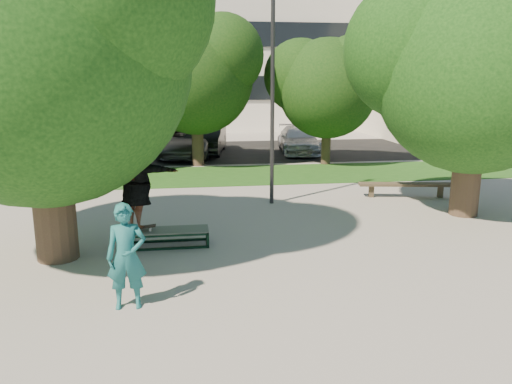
{
  "coord_description": "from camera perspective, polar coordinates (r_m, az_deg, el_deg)",
  "views": [
    {
      "loc": [
        -1.5,
        -9.32,
        3.68
      ],
      "look_at": [
        -0.1,
        0.6,
        1.38
      ],
      "focal_mm": 35.0,
      "sensor_mm": 36.0,
      "label": 1
    }
  ],
  "objects": [
    {
      "name": "bench",
      "position": [
        16.34,
        16.78,
        0.72
      ],
      "size": [
        2.96,
        0.89,
        0.45
      ],
      "rotation": [
        0.0,
        0.0,
        -0.17
      ],
      "color": "#493E2C",
      "rests_on": "ground"
    },
    {
      "name": "skater_rig",
      "position": [
        11.12,
        -13.58,
        0.26
      ],
      "size": [
        2.16,
        1.38,
        1.79
      ],
      "rotation": [
        0.0,
        0.0,
        2.72
      ],
      "color": "white",
      "rests_on": "grind_box"
    },
    {
      "name": "bg_tree_right",
      "position": [
        21.71,
        8.0,
        12.32
      ],
      "size": [
        5.04,
        4.31,
        5.43
      ],
      "color": "#38281E",
      "rests_on": "ground"
    },
    {
      "name": "bystander",
      "position": [
        8.34,
        -14.58,
        -7.15
      ],
      "size": [
        0.65,
        0.44,
        1.75
      ],
      "primitive_type": "imported",
      "rotation": [
        0.0,
        0.0,
        0.04
      ],
      "color": "#1B6367",
      "rests_on": "ground"
    },
    {
      "name": "tree_left",
      "position": [
        10.81,
        -23.97,
        15.82
      ],
      "size": [
        6.96,
        5.95,
        7.12
      ],
      "color": "#38281E",
      "rests_on": "ground"
    },
    {
      "name": "lamppost",
      "position": [
        14.54,
        1.89,
        10.85
      ],
      "size": [
        0.25,
        0.15,
        6.11
      ],
      "color": "#2D2D30",
      "rests_on": "ground"
    },
    {
      "name": "grass_strip",
      "position": [
        19.33,
        -0.47,
        1.99
      ],
      "size": [
        30.0,
        4.0,
        0.02
      ],
      "primitive_type": "cube",
      "color": "#164513",
      "rests_on": "ground"
    },
    {
      "name": "asphalt_strip",
      "position": [
        25.63,
        -4.62,
        4.65
      ],
      "size": [
        40.0,
        8.0,
        0.01
      ],
      "primitive_type": "cube",
      "color": "black",
      "rests_on": "ground"
    },
    {
      "name": "bg_tree_left",
      "position": [
        21.01,
        -22.54,
        12.12
      ],
      "size": [
        5.28,
        4.51,
        5.77
      ],
      "color": "#38281E",
      "rests_on": "ground"
    },
    {
      "name": "tree_right",
      "position": [
        14.46,
        23.52,
        13.55
      ],
      "size": [
        6.24,
        5.33,
        6.51
      ],
      "color": "#38281E",
      "rests_on": "ground"
    },
    {
      "name": "car_silver_b",
      "position": [
        25.09,
        4.88,
        5.96
      ],
      "size": [
        2.23,
        4.64,
        1.3
      ],
      "primitive_type": "imported",
      "rotation": [
        0.0,
        0.0,
        -0.09
      ],
      "color": "silver",
      "rests_on": "asphalt_strip"
    },
    {
      "name": "bg_tree_mid",
      "position": [
        21.4,
        -7.12,
        13.74
      ],
      "size": [
        5.76,
        4.92,
        6.24
      ],
      "color": "#38281E",
      "rests_on": "ground"
    },
    {
      "name": "office_building",
      "position": [
        41.52,
        -9.18,
        18.75
      ],
      "size": [
        30.0,
        14.12,
        16.0
      ],
      "color": "silver",
      "rests_on": "ground"
    },
    {
      "name": "ground",
      "position": [
        10.13,
        1.03,
        -8.36
      ],
      "size": [
        120.0,
        120.0,
        0.0
      ],
      "primitive_type": "plane",
      "color": "gray",
      "rests_on": "ground"
    },
    {
      "name": "car_silver_a",
      "position": [
        25.8,
        -13.89,
        6.15
      ],
      "size": [
        2.77,
        4.96,
        1.59
      ],
      "primitive_type": "imported",
      "rotation": [
        0.0,
        0.0,
        0.2
      ],
      "color": "#BBBCC0",
      "rests_on": "asphalt_strip"
    },
    {
      "name": "grind_box",
      "position": [
        11.37,
        -10.01,
        -5.15
      ],
      "size": [
        1.8,
        0.6,
        0.38
      ],
      "color": "black",
      "rests_on": "ground"
    },
    {
      "name": "side_building",
      "position": [
        36.89,
        24.46,
        12.31
      ],
      "size": [
        15.0,
        10.0,
        8.0
      ],
      "primitive_type": "cube",
      "color": "beige",
      "rests_on": "ground"
    },
    {
      "name": "car_dark",
      "position": [
        24.95,
        -5.73,
        6.18
      ],
      "size": [
        2.37,
        4.9,
        1.55
      ],
      "primitive_type": "imported",
      "rotation": [
        0.0,
        0.0,
        -0.16
      ],
      "color": "black",
      "rests_on": "asphalt_strip"
    },
    {
      "name": "car_grey",
      "position": [
        24.04,
        -7.91,
        5.71
      ],
      "size": [
        3.07,
        5.37,
        1.41
      ],
      "primitive_type": "imported",
      "rotation": [
        0.0,
        0.0,
        -0.15
      ],
      "color": "#4F5054",
      "rests_on": "asphalt_strip"
    }
  ]
}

